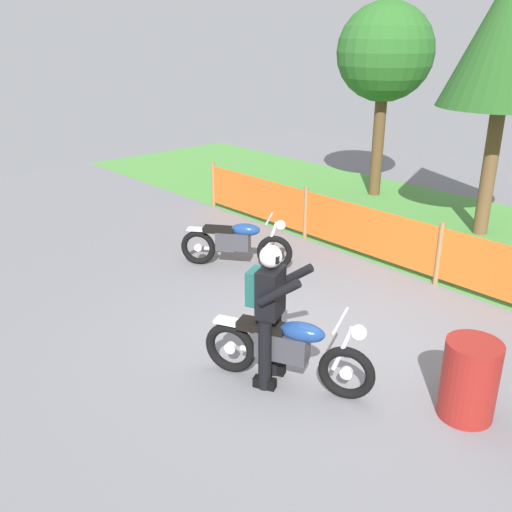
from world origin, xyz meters
TOP-DOWN VIEW (x-y plane):
  - ground at (0.00, 0.00)m, footprint 24.00×24.00m
  - grass_verge at (0.00, 5.42)m, footprint 24.00×5.15m
  - barrier_fence at (0.00, 2.84)m, footprint 11.69×0.08m
  - tree_leftmost at (-3.98, 6.49)m, footprint 2.22×2.22m
  - tree_near_left at (-0.75, 5.70)m, footprint 2.32×2.32m
  - motorcycle_lead at (0.37, -0.91)m, footprint 1.89×1.04m
  - motorcycle_trailing at (-2.71, 0.93)m, footprint 1.63×1.27m
  - rider_lead at (0.17, -1.00)m, footprint 0.78×0.70m
  - oil_drum at (2.04, 0.10)m, footprint 0.58×0.58m

SIDE VIEW (x-z plane):
  - ground at x=0.00m, z-range -0.02..0.00m
  - grass_verge at x=0.00m, z-range 0.00..0.01m
  - oil_drum at x=2.04m, z-range 0.00..0.88m
  - motorcycle_trailing at x=-2.71m, z-range -0.01..0.92m
  - motorcycle_lead at x=0.37m, z-range -0.01..0.95m
  - barrier_fence at x=0.00m, z-range 0.02..1.07m
  - rider_lead at x=0.17m, z-range 0.11..1.80m
  - tree_leftmost at x=-3.98m, z-range 1.09..5.56m
  - tree_near_left at x=-0.75m, z-range 1.21..6.29m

